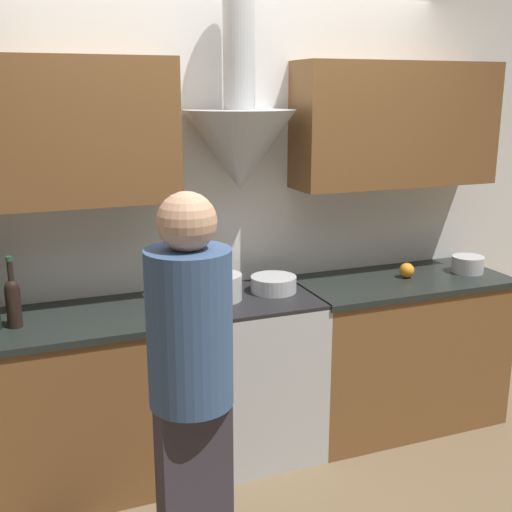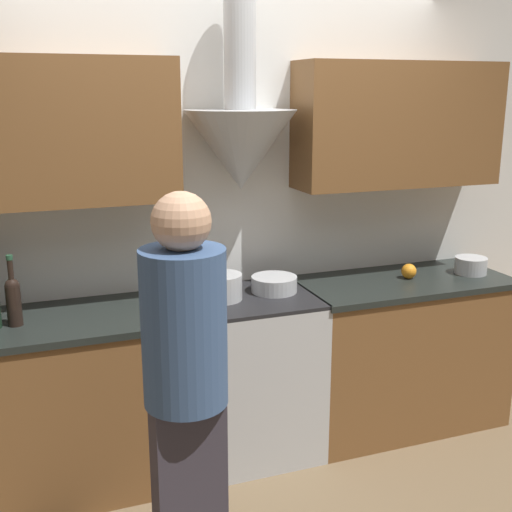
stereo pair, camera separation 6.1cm
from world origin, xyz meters
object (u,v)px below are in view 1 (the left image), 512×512
(stove_range, at_px, (249,374))
(mixing_bowl, at_px, (274,284))
(saucepan, at_px, (468,264))
(person_foreground_left, at_px, (191,389))
(wine_bottle_5, at_px, (13,300))
(stock_pot, at_px, (221,287))
(orange_fruit, at_px, (407,270))

(stove_range, xyz_separation_m, mixing_bowl, (0.16, 0.04, 0.50))
(saucepan, relative_size, person_foreground_left, 0.11)
(saucepan, bearing_deg, wine_bottle_5, 179.81)
(stove_range, relative_size, stock_pot, 4.09)
(wine_bottle_5, bearing_deg, mixing_bowl, 2.75)
(stove_range, xyz_separation_m, person_foreground_left, (-0.60, -0.98, 0.47))
(stock_pot, bearing_deg, saucepan, -1.65)
(wine_bottle_5, relative_size, saucepan, 1.79)
(stove_range, relative_size, person_foreground_left, 0.55)
(stove_range, distance_m, wine_bottle_5, 1.32)
(stock_pot, distance_m, orange_fruit, 1.15)
(stove_range, relative_size, saucepan, 4.80)
(orange_fruit, bearing_deg, wine_bottle_5, -179.24)
(saucepan, height_order, person_foreground_left, person_foreground_left)
(stock_pot, bearing_deg, orange_fruit, -0.38)
(orange_fruit, bearing_deg, stock_pot, 179.62)
(stock_pot, height_order, mixing_bowl, stock_pot)
(orange_fruit, bearing_deg, person_foreground_left, -148.37)
(stock_pot, height_order, orange_fruit, stock_pot)
(mixing_bowl, bearing_deg, orange_fruit, -2.42)
(stove_range, relative_size, wine_bottle_5, 2.68)
(wine_bottle_5, xyz_separation_m, person_foreground_left, (0.59, -0.95, -0.12))
(wine_bottle_5, xyz_separation_m, orange_fruit, (2.18, 0.03, -0.09))
(stock_pot, height_order, saucepan, stock_pot)
(stock_pot, bearing_deg, wine_bottle_5, -177.97)
(saucepan, bearing_deg, stove_range, 178.47)
(mixing_bowl, xyz_separation_m, saucepan, (1.25, -0.07, 0.01))
(person_foreground_left, bearing_deg, orange_fruit, 31.63)
(wine_bottle_5, distance_m, mixing_bowl, 1.35)
(wine_bottle_5, bearing_deg, stock_pot, 2.03)
(saucepan, bearing_deg, person_foreground_left, -154.78)
(wine_bottle_5, relative_size, person_foreground_left, 0.21)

